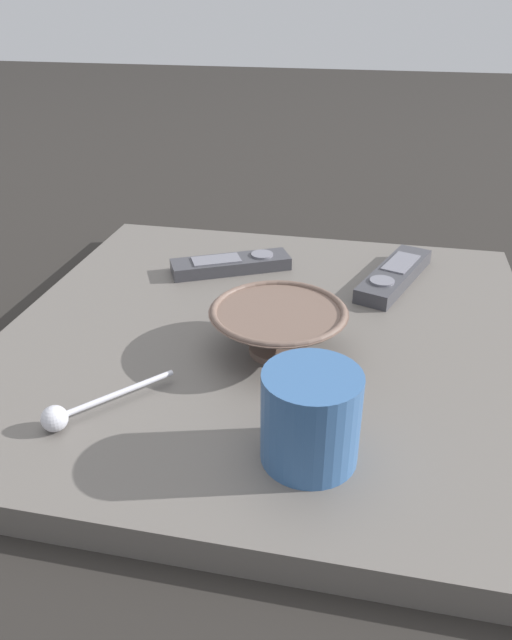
{
  "coord_description": "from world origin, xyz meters",
  "views": [
    {
      "loc": [
        -0.64,
        -0.12,
        0.41
      ],
      "look_at": [
        -0.01,
        0.01,
        0.05
      ],
      "focal_mm": 34.19,
      "sensor_mm": 36.0,
      "label": 1
    }
  ],
  "objects": [
    {
      "name": "table",
      "position": [
        0.0,
        0.0,
        0.02
      ],
      "size": [
        0.66,
        0.65,
        0.03
      ],
      "color": "#5B5651",
      "rests_on": "ground"
    },
    {
      "name": "tv_remote_near",
      "position": [
        0.18,
        -0.15,
        0.05
      ],
      "size": [
        0.19,
        0.11,
        0.02
      ],
      "color": "#38383D",
      "rests_on": "table"
    },
    {
      "name": "teaspoon",
      "position": [
        -0.22,
        0.16,
        0.05
      ],
      "size": [
        0.11,
        0.1,
        0.03
      ],
      "color": "silver",
      "rests_on": "table"
    },
    {
      "name": "coffee_mug",
      "position": [
        -0.22,
        -0.08,
        0.08
      ],
      "size": [
        0.09,
        0.09,
        0.09
      ],
      "color": "#33598C",
      "rests_on": "table"
    },
    {
      "name": "tv_remote_far",
      "position": [
        0.17,
        0.09,
        0.04
      ],
      "size": [
        0.12,
        0.18,
        0.02
      ],
      "color": "#38383D",
      "rests_on": "table"
    },
    {
      "name": "cereal_bowl",
      "position": [
        -0.04,
        -0.02,
        0.07
      ],
      "size": [
        0.16,
        0.16,
        0.06
      ],
      "color": "brown",
      "rests_on": "table"
    },
    {
      "name": "ground_plane",
      "position": [
        0.0,
        0.0,
        0.0
      ],
      "size": [
        6.0,
        6.0,
        0.0
      ],
      "primitive_type": "plane",
      "color": "black"
    }
  ]
}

